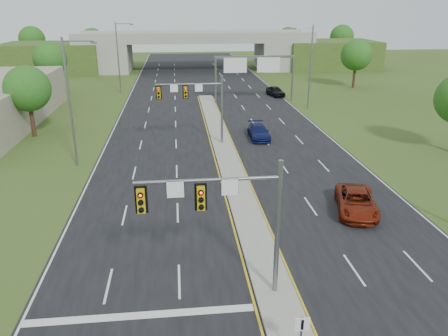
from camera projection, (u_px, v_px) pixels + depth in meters
ground at (275, 293)px, 21.67m from camera, size 240.00×240.00×0.00m
road at (214, 120)px, 54.25m from camera, size 24.00×160.00×0.02m
median at (224, 149)px, 43.05m from camera, size 2.00×54.00×0.16m
lane_markings at (213, 133)px, 48.52m from camera, size 23.72×160.00×0.01m
signal_mast_near at (230, 210)px, 19.71m from camera, size 6.62×0.60×7.00m
signal_mast_far at (199, 99)px, 42.99m from camera, size 6.62×0.60×7.00m
keep_right_sign at (301, 332)px, 16.92m from camera, size 0.60×0.13×2.20m
sign_gantry at (254, 66)px, 62.34m from camera, size 11.58×0.44×6.67m
overpass at (195, 53)px, 94.90m from camera, size 80.00×14.00×8.10m
lightpole_l_mid at (71, 97)px, 36.79m from camera, size 2.85×0.25×11.00m
lightpole_l_far at (119, 54)px, 69.38m from camera, size 2.85×0.25×11.00m
lightpole_r_far at (309, 64)px, 58.13m from camera, size 2.85×0.25×11.00m
tree_l_near at (27, 89)px, 45.74m from camera, size 4.80×4.80×7.60m
tree_l_mid at (50, 59)px, 68.49m from camera, size 5.20×5.20×8.12m
tree_r_mid at (356, 55)px, 73.60m from camera, size 5.20×5.20×8.12m
tree_back_a at (32, 39)px, 103.25m from camera, size 6.00×6.00×8.85m
tree_back_b at (93, 40)px, 104.80m from camera, size 5.60×5.60×8.32m
tree_back_c at (288, 39)px, 109.71m from camera, size 5.60×5.60×8.32m
tree_back_d at (342, 37)px, 111.02m from camera, size 6.00×6.00×8.85m
car_far_a at (356, 202)px, 29.88m from camera, size 3.85×5.94×1.52m
car_far_b at (259, 132)px, 46.53m from camera, size 2.10×4.94×1.42m
car_far_c at (275, 91)px, 68.35m from camera, size 2.68×4.66×1.49m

